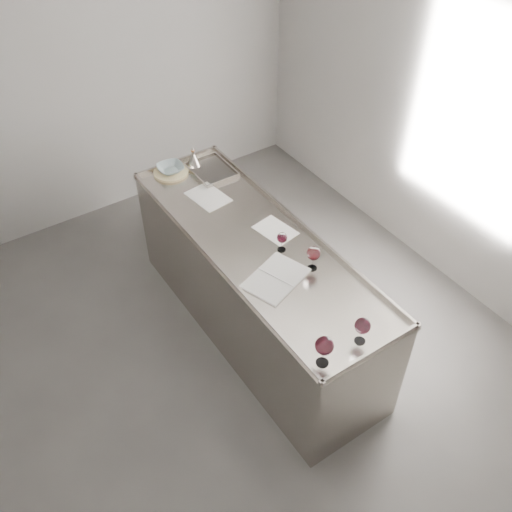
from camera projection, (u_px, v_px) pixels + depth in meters
room_shell at (214, 241)px, 3.31m from camera, size 4.54×5.04×2.84m
counter at (256, 287)px, 4.32m from camera, size 0.77×2.42×0.97m
wine_glass_left at (324, 346)px, 3.13m from camera, size 0.11×0.11×0.21m
wine_glass_middle at (363, 326)px, 3.26m from camera, size 0.09×0.09×0.19m
wine_glass_right at (314, 254)px, 3.72m from camera, size 0.09×0.09×0.18m
wine_glass_small at (282, 238)px, 3.87m from camera, size 0.07×0.07×0.15m
notebook at (276, 278)px, 3.73m from camera, size 0.48×0.41×0.02m
loose_paper_top at (275, 230)px, 4.09m from camera, size 0.25×0.32×0.00m
loose_paper_under at (208, 197)px, 4.38m from camera, size 0.27×0.36×0.00m
trivet at (171, 172)px, 4.61m from camera, size 0.34×0.34×0.02m
ceramic_bowl at (171, 168)px, 4.59m from camera, size 0.23×0.23×0.05m
wine_funnel at (194, 159)px, 4.67m from camera, size 0.12×0.12×0.18m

